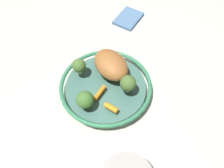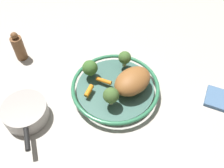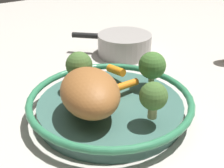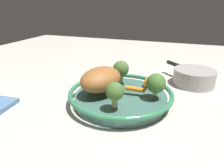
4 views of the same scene
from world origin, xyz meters
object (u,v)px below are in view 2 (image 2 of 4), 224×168
serving_bowl (115,89)px  roast_chicken_piece (133,81)px  broccoli_floret_large (125,58)px  dish_towel (224,100)px  saucepan (26,113)px  baby_carrot_right (89,91)px  baby_carrot_back (104,81)px  broccoli_floret_edge (111,96)px  broccoli_floret_mid (90,68)px  pepper_mill (19,47)px

serving_bowl → roast_chicken_piece: bearing=-160.8°
broccoli_floret_large → dish_towel: size_ratio=0.52×
saucepan → baby_carrot_right: bearing=-131.7°
broccoli_floret_large → baby_carrot_back: bearing=75.9°
serving_bowl → baby_carrot_right: baby_carrot_right is taller
serving_bowl → dish_towel: size_ratio=2.52×
serving_bowl → broccoli_floret_edge: (-0.02, 0.08, 0.06)m
baby_carrot_back → broccoli_floret_mid: bearing=-7.4°
saucepan → dish_towel: saucepan is taller
roast_chicken_piece → dish_towel: (-0.31, -0.13, -0.07)m
serving_bowl → roast_chicken_piece: 0.08m
serving_bowl → baby_carrot_back: bearing=10.0°
broccoli_floret_edge → saucepan: 0.30m
roast_chicken_piece → baby_carrot_right: size_ratio=3.13×
serving_bowl → baby_carrot_right: bearing=47.7°
serving_bowl → pepper_mill: (0.43, 0.03, 0.03)m
roast_chicken_piece → pepper_mill: 0.49m
baby_carrot_right → broccoli_floret_mid: (0.04, -0.07, 0.03)m
baby_carrot_right → dish_towel: bearing=-152.4°
baby_carrot_back → broccoli_floret_mid: 0.07m
broccoli_floret_mid → dish_towel: 0.50m
broccoli_floret_edge → dish_towel: bearing=-146.3°
broccoli_floret_large → roast_chicken_piece: bearing=131.4°
baby_carrot_back → saucepan: size_ratio=0.31×
broccoli_floret_large → broccoli_floret_edge: bearing=102.5°
baby_carrot_right → dish_towel: (-0.43, -0.23, -0.05)m
roast_chicken_piece → saucepan: 0.38m
roast_chicken_piece → saucepan: roast_chicken_piece is taller
serving_bowl → pepper_mill: pepper_mill is taller
baby_carrot_back → broccoli_floret_edge: size_ratio=0.83×
baby_carrot_right → saucepan: bearing=48.3°
pepper_mill → dish_towel: size_ratio=1.04×
roast_chicken_piece → baby_carrot_back: 0.11m
baby_carrot_back → broccoli_floret_large: 0.12m
roast_chicken_piece → saucepan: bearing=43.7°
roast_chicken_piece → baby_carrot_back: (0.10, 0.03, -0.03)m
baby_carrot_back → pepper_mill: 0.39m
baby_carrot_right → saucepan: 0.23m
baby_carrot_back → baby_carrot_right: (0.02, 0.07, 0.00)m
saucepan → serving_bowl: bearing=-131.9°
roast_chicken_piece → broccoli_floret_edge: same height
serving_bowl → broccoli_floret_mid: size_ratio=4.92×
pepper_mill → dish_towel: bearing=-167.3°
broccoli_floret_edge → pepper_mill: 0.46m
baby_carrot_right → roast_chicken_piece: bearing=-143.1°
serving_bowl → baby_carrot_back: baby_carrot_back is taller
baby_carrot_right → serving_bowl: bearing=-132.3°
broccoli_floret_edge → dish_towel: size_ratio=0.55×
broccoli_floret_edge → dish_towel: broccoli_floret_edge is taller
baby_carrot_back → baby_carrot_right: 0.07m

